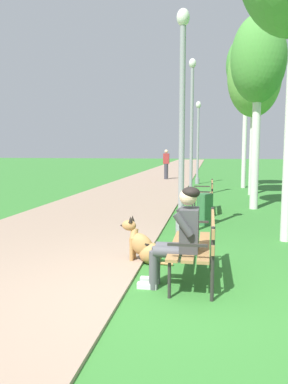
# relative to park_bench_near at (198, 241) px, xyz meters

# --- Properties ---
(ground_plane) EXTENTS (120.00, 120.00, 0.00)m
(ground_plane) POSITION_rel_park_bench_near_xyz_m (-0.44, -0.76, -0.51)
(ground_plane) COLOR #33752D
(paved_path) EXTENTS (3.89, 60.00, 0.04)m
(paved_path) POSITION_rel_park_bench_near_xyz_m (-2.76, 23.24, -0.49)
(paved_path) COLOR gray
(paved_path) RESTS_ON ground
(park_bench_near) EXTENTS (0.55, 1.50, 0.85)m
(park_bench_near) POSITION_rel_park_bench_near_xyz_m (0.00, 0.00, 0.00)
(park_bench_near) COLOR olive
(park_bench_near) RESTS_ON ground
(park_bench_mid) EXTENTS (0.55, 1.50, 0.85)m
(park_bench_mid) POSITION_rel_park_bench_near_xyz_m (0.01, 5.28, 0.00)
(park_bench_mid) COLOR olive
(park_bench_mid) RESTS_ON ground
(person_seated_on_near_bench) EXTENTS (0.74, 0.49, 1.25)m
(person_seated_on_near_bench) POSITION_rel_park_bench_near_xyz_m (-0.21, -0.34, 0.17)
(person_seated_on_near_bench) COLOR #4C4C51
(person_seated_on_near_bench) RESTS_ON ground
(dog_shepherd) EXTENTS (0.83, 0.33, 0.71)m
(dog_shepherd) POSITION_rel_park_bench_near_xyz_m (-0.81, 0.55, -0.25)
(dog_shepherd) COLOR #B27F47
(dog_shepherd) RESTS_ON ground
(lamp_post_near) EXTENTS (0.24, 0.24, 4.25)m
(lamp_post_near) POSITION_rel_park_bench_near_xyz_m (-0.41, 2.39, 1.68)
(lamp_post_near) COLOR gray
(lamp_post_near) RESTS_ON ground
(lamp_post_mid) EXTENTS (0.24, 0.24, 4.70)m
(lamp_post_mid) POSITION_rel_park_bench_near_xyz_m (-0.53, 8.23, 1.91)
(lamp_post_mid) COLOR gray
(lamp_post_mid) RESTS_ON ground
(lamp_post_far) EXTENTS (0.24, 0.24, 3.92)m
(lamp_post_far) POSITION_rel_park_bench_near_xyz_m (-0.48, 13.39, 1.52)
(lamp_post_far) COLOR gray
(lamp_post_far) RESTS_ON ground
(birch_tree_third) EXTENTS (1.49, 1.54, 5.31)m
(birch_tree_third) POSITION_rel_park_bench_near_xyz_m (1.36, 6.11, 3.54)
(birch_tree_third) COLOR silver
(birch_tree_third) RESTS_ON ground
(birch_tree_fourth) EXTENTS (1.91, 1.97, 5.76)m
(birch_tree_fourth) POSITION_rel_park_bench_near_xyz_m (1.62, 9.45, 3.76)
(birch_tree_fourth) COLOR silver
(birch_tree_fourth) RESTS_ON ground
(birch_tree_fifth) EXTENTS (1.71, 1.57, 6.44)m
(birch_tree_fifth) POSITION_rel_park_bench_near_xyz_m (1.55, 11.95, 4.62)
(birch_tree_fifth) COLOR silver
(birch_tree_fifth) RESTS_ON ground
(litter_bin) EXTENTS (0.36, 0.36, 0.70)m
(litter_bin) POSITION_rel_park_bench_near_xyz_m (0.03, 3.63, -0.16)
(litter_bin) COLOR #2D6638
(litter_bin) RESTS_ON ground
(pedestrian_distant) EXTENTS (0.32, 0.22, 1.65)m
(pedestrian_distant) POSITION_rel_park_bench_near_xyz_m (-2.25, 15.58, 0.33)
(pedestrian_distant) COLOR #383842
(pedestrian_distant) RESTS_ON ground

